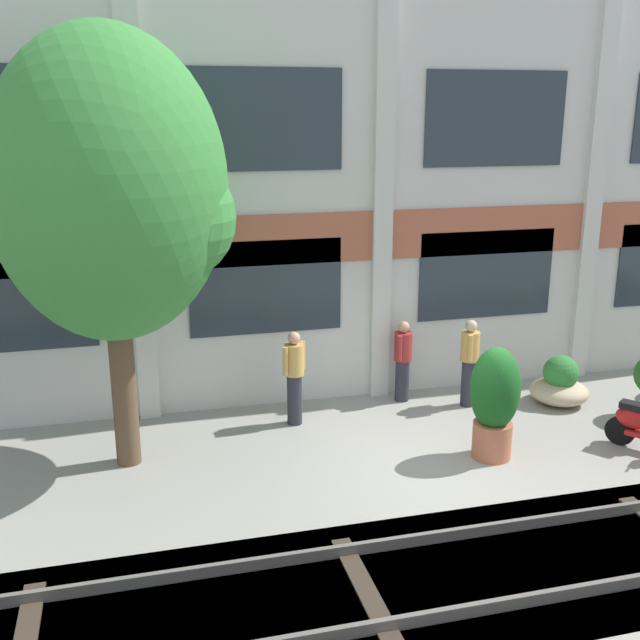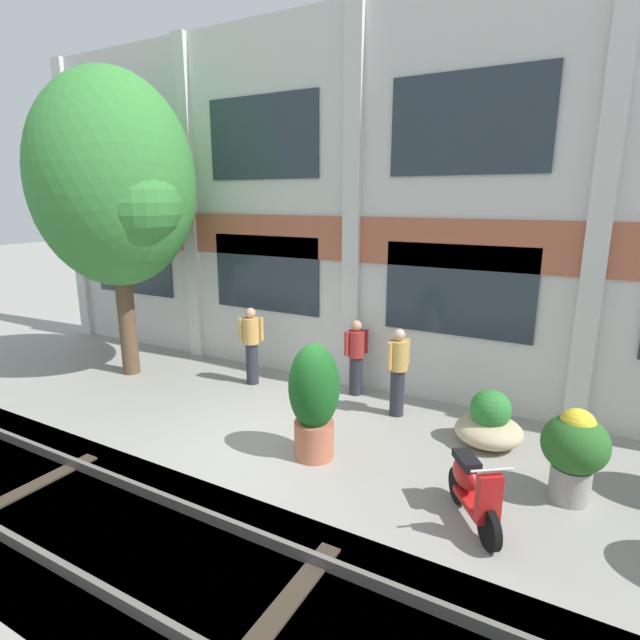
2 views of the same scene
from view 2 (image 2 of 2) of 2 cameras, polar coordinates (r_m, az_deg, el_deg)
The scene contains 11 objects.
ground_plane at distance 8.44m, azimuth -5.97°, elevation -13.92°, with size 80.00×80.00×0.00m, color gray.
apartment_facade at distance 10.37m, azimuth 4.41°, elevation 12.75°, with size 17.62×0.64×7.48m.
rail_tracks at distance 6.83m, azimuth -20.49°, elevation -23.57°, with size 25.26×2.80×0.43m.
broadleaf_tree at distance 11.69m, azimuth -22.47°, elevation 14.02°, with size 3.54×3.37×6.50m.
potted_plant_ribbed_drum at distance 7.47m, azimuth 27.08°, elevation -12.91°, with size 0.84×0.84×1.29m.
potted_plant_wide_bowl at distance 8.70m, azimuth 18.77°, elevation -11.14°, with size 1.08×1.08×0.93m.
potted_plant_glazed_jar at distance 7.63m, azimuth -0.68°, elevation -8.92°, with size 0.78×0.78×1.82m.
scooter_second_parked at distance 6.74m, azimuth 16.95°, elevation -17.95°, with size 0.89×1.17×0.98m.
resident_by_doorway at distance 10.71m, azimuth -7.84°, elevation -2.67°, with size 0.45×0.34×1.68m.
resident_watching_tracks at distance 10.09m, azimuth 4.15°, elevation -4.03°, with size 0.36×0.44×1.56m.
resident_near_plants at distance 9.20m, azimuth 8.90°, elevation -5.61°, with size 0.34×0.49×1.65m.
Camera 2 is at (4.38, -6.06, 3.92)m, focal length 28.00 mm.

